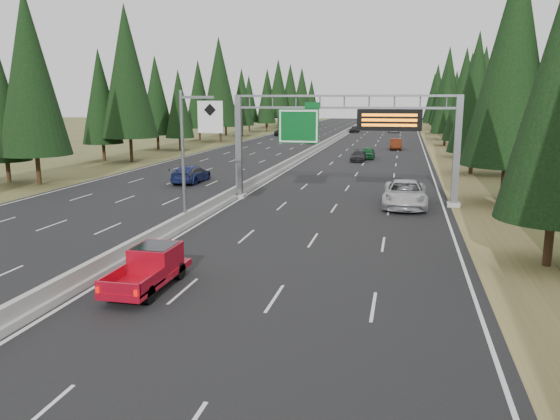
{
  "coord_description": "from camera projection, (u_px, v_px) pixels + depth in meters",
  "views": [
    {
      "loc": [
        12.6,
        -4.79,
        7.6
      ],
      "look_at": [
        6.96,
        20.0,
        2.4
      ],
      "focal_mm": 35.0,
      "sensor_mm": 36.0,
      "label": 1
    }
  ],
  "objects": [
    {
      "name": "shoulder_left",
      "position": [
        214.0,
        146.0,
        89.12
      ],
      "size": [
        3.6,
        260.0,
        0.06
      ],
      "primitive_type": "cube",
      "color": "#4D5025",
      "rests_on": "ground"
    },
    {
      "name": "red_pickup",
      "position": [
        152.0,
        265.0,
        22.19
      ],
      "size": [
        1.76,
        4.94,
        1.61
      ],
      "color": "black",
      "rests_on": "road"
    },
    {
      "name": "hov_sign_pole",
      "position": [
        192.0,
        149.0,
        31.61
      ],
      "size": [
        2.8,
        0.5,
        8.0
      ],
      "color": "slate",
      "rests_on": "road"
    },
    {
      "name": "car_onc_white",
      "position": [
        313.0,
        139.0,
        93.27
      ],
      "size": [
        1.93,
        4.1,
        1.36
      ],
      "primitive_type": "imported",
      "rotation": [
        0.0,
        0.0,
        3.06
      ],
      "color": "white",
      "rests_on": "road"
    },
    {
      "name": "car_onc_near",
      "position": [
        192.0,
        175.0,
        49.49
      ],
      "size": [
        1.69,
        4.53,
        1.48
      ],
      "primitive_type": "imported",
      "rotation": [
        0.0,
        0.0,
        3.11
      ],
      "color": "black",
      "rests_on": "road"
    },
    {
      "name": "shoulder_right",
      "position": [
        440.0,
        150.0,
        81.39
      ],
      "size": [
        3.6,
        260.0,
        0.06
      ],
      "primitive_type": "cube",
      "color": "olive",
      "rests_on": "ground"
    },
    {
      "name": "car_ahead_dkred",
      "position": [
        396.0,
        144.0,
        82.08
      ],
      "size": [
        1.82,
        4.92,
        1.61
      ],
      "primitive_type": "imported",
      "rotation": [
        0.0,
        0.0,
        0.02
      ],
      "color": "#561D0C",
      "rests_on": "road"
    },
    {
      "name": "sign_gantry",
      "position": [
        352.0,
        132.0,
        39.17
      ],
      "size": [
        16.75,
        0.98,
        7.8
      ],
      "color": "slate",
      "rests_on": "road"
    },
    {
      "name": "car_ahead_green",
      "position": [
        368.0,
        153.0,
        69.64
      ],
      "size": [
        1.78,
        4.34,
        1.47
      ],
      "primitive_type": "imported",
      "rotation": [
        0.0,
        0.0,
        0.01
      ],
      "color": "#114E23",
      "rests_on": "road"
    },
    {
      "name": "car_ahead_far",
      "position": [
        355.0,
        129.0,
        123.39
      ],
      "size": [
        2.2,
        4.69,
        1.55
      ],
      "primitive_type": "imported",
      "rotation": [
        0.0,
        0.0,
        -0.08
      ],
      "color": "black",
      "rests_on": "road"
    },
    {
      "name": "road",
      "position": [
        322.0,
        148.0,
        85.25
      ],
      "size": [
        32.0,
        260.0,
        0.08
      ],
      "primitive_type": "cube",
      "color": "black",
      "rests_on": "ground"
    },
    {
      "name": "tree_row_left",
      "position": [
        171.0,
        90.0,
        81.08
      ],
      "size": [
        11.69,
        237.87,
        18.58
      ],
      "color": "black",
      "rests_on": "ground"
    },
    {
      "name": "car_onc_blue",
      "position": [
        191.0,
        174.0,
        49.72
      ],
      "size": [
        2.25,
        5.49,
        1.59
      ],
      "primitive_type": "imported",
      "rotation": [
        0.0,
        0.0,
        3.14
      ],
      "color": "navy",
      "rests_on": "road"
    },
    {
      "name": "tree_row_right",
      "position": [
        489.0,
        88.0,
        63.57
      ],
      "size": [
        11.15,
        241.7,
        18.01
      ],
      "color": "black",
      "rests_on": "ground"
    },
    {
      "name": "median_barrier",
      "position": [
        322.0,
        146.0,
        85.18
      ],
      "size": [
        0.7,
        260.0,
        0.85
      ],
      "color": "#989892",
      "rests_on": "road"
    },
    {
      "name": "silver_minivan",
      "position": [
        405.0,
        194.0,
        38.55
      ],
      "size": [
        3.06,
        6.6,
        1.83
      ],
      "primitive_type": "imported",
      "rotation": [
        0.0,
        0.0,
        0.0
      ],
      "color": "#BBBBC1",
      "rests_on": "road"
    },
    {
      "name": "car_ahead_white",
      "position": [
        393.0,
        129.0,
        123.26
      ],
      "size": [
        2.83,
        5.57,
        1.51
      ],
      "primitive_type": "imported",
      "rotation": [
        0.0,
        0.0,
        0.06
      ],
      "color": "silver",
      "rests_on": "road"
    },
    {
      "name": "car_onc_far",
      "position": [
        282.0,
        132.0,
        113.34
      ],
      "size": [
        2.79,
        5.43,
        1.47
      ],
      "primitive_type": "imported",
      "rotation": [
        0.0,
        0.0,
        3.21
      ],
      "color": "black",
      "rests_on": "road"
    },
    {
      "name": "car_ahead_dkgrey",
      "position": [
        359.0,
        156.0,
        66.78
      ],
      "size": [
        1.8,
        4.38,
        1.27
      ],
      "primitive_type": "imported",
      "rotation": [
        0.0,
        0.0,
        -0.0
      ],
      "color": "black",
      "rests_on": "road"
    }
  ]
}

